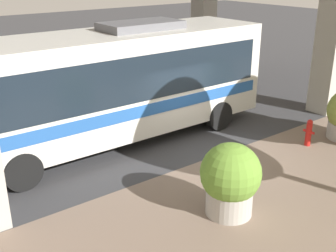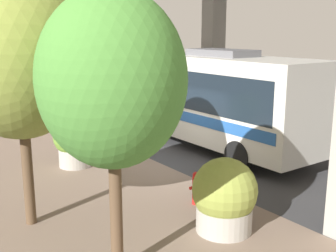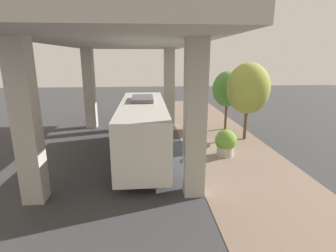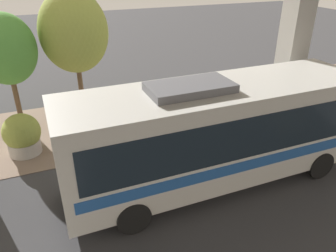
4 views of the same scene
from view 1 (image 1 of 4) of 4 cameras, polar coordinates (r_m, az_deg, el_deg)
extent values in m
plane|color=#38383A|center=(12.49, 5.99, -4.30)|extent=(80.00, 80.00, 0.00)
cube|color=#7A6656|center=(10.78, 17.08, -9.56)|extent=(6.00, 40.00, 0.02)
cube|color=#ADA89E|center=(16.66, 21.68, 13.25)|extent=(0.90, 0.90, 6.92)
cube|color=#ADA89E|center=(21.14, 4.90, 16.01)|extent=(0.90, 0.90, 6.92)
cube|color=silver|center=(13.07, -7.15, 5.94)|extent=(2.69, 10.03, 3.00)
cube|color=#19232D|center=(12.98, -7.22, 7.48)|extent=(2.73, 9.22, 1.32)
cube|color=#2659A5|center=(13.24, -7.04, 3.44)|extent=(2.73, 9.52, 0.36)
cube|color=slate|center=(13.27, -3.65, 13.44)|extent=(1.34, 2.51, 0.24)
cylinder|color=black|center=(11.17, -19.11, -5.82)|extent=(0.28, 1.00, 1.00)
cylinder|color=black|center=(14.44, 6.91, 1.41)|extent=(0.28, 1.00, 1.00)
cylinder|color=black|center=(16.24, 0.71, 3.82)|extent=(0.28, 1.00, 1.00)
cylinder|color=red|center=(13.78, 18.48, -1.15)|extent=(0.18, 0.18, 0.73)
sphere|color=red|center=(13.64, 18.69, 0.48)|extent=(0.17, 0.17, 0.17)
cylinder|color=red|center=(13.68, 18.99, -0.90)|extent=(0.11, 0.08, 0.08)
cylinder|color=red|center=(13.81, 18.08, -0.57)|extent=(0.11, 0.08, 0.08)
cylinder|color=#ADA89E|center=(9.77, 8.26, -10.00)|extent=(1.05, 1.05, 0.66)
sphere|color=olive|center=(9.42, 8.48, -6.32)|extent=(1.37, 1.37, 1.37)
sphere|color=#BF334C|center=(9.68, 8.29, -7.06)|extent=(0.37, 0.37, 0.37)
camera|label=2|loc=(18.60, 51.88, 10.11)|focal=45.00mm
camera|label=3|loc=(14.20, -80.38, 7.01)|focal=28.00mm
camera|label=4|loc=(22.14, -7.17, 25.08)|focal=35.00mm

